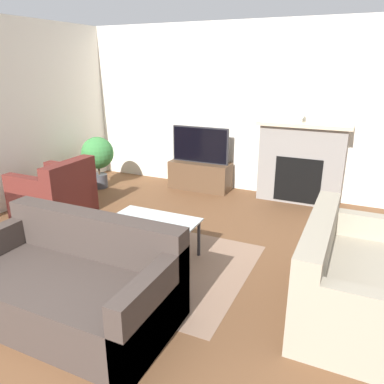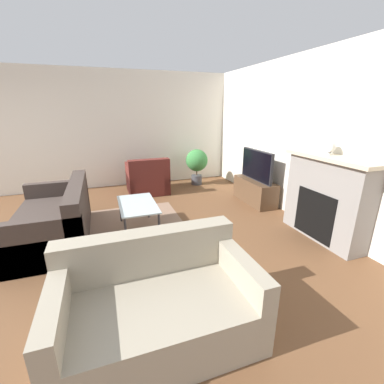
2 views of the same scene
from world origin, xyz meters
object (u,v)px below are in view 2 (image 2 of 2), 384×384
at_px(armchair_by_window, 148,180).
at_px(mantel_clock, 329,147).
at_px(couch_loveseat, 157,306).
at_px(coffee_table, 138,207).
at_px(tv, 257,165).
at_px(couch_sectional, 56,221).
at_px(potted_plant, 197,162).

height_order(armchair_by_window, mantel_clock, mantel_clock).
relative_size(couch_loveseat, coffee_table, 1.64).
relative_size(coffee_table, mantel_clock, 4.67).
relative_size(couch_loveseat, mantel_clock, 7.64).
distance_m(tv, coffee_table, 2.51).
distance_m(couch_loveseat, mantel_clock, 3.04).
xyz_separation_m(couch_sectional, potted_plant, (-2.02, 2.95, 0.28)).
bearing_deg(armchair_by_window, tv, 144.61).
xyz_separation_m(coffee_table, mantel_clock, (1.04, 2.54, 0.94)).
bearing_deg(mantel_clock, couch_sectional, -107.22).
bearing_deg(coffee_table, mantel_clock, 67.73).
bearing_deg(couch_sectional, coffee_table, 84.60).
bearing_deg(coffee_table, couch_loveseat, -3.67).
distance_m(couch_sectional, potted_plant, 3.58).
distance_m(potted_plant, mantel_clock, 3.35).
distance_m(tv, mantel_clock, 1.65).
distance_m(armchair_by_window, mantel_clock, 3.72).
relative_size(couch_loveseat, potted_plant, 1.77).
bearing_deg(armchair_by_window, couch_loveseat, 81.06).
bearing_deg(couch_sectional, armchair_by_window, 136.95).
xyz_separation_m(couch_loveseat, coffee_table, (-2.05, 0.13, 0.11)).
xyz_separation_m(armchair_by_window, potted_plant, (-0.25, 1.29, 0.27)).
height_order(tv, armchair_by_window, tv).
relative_size(armchair_by_window, coffee_table, 0.91).
height_order(coffee_table, mantel_clock, mantel_clock).
distance_m(tv, couch_loveseat, 3.65).
distance_m(couch_loveseat, potted_plant, 4.60).
xyz_separation_m(potted_plant, mantel_clock, (3.17, 0.77, 0.77)).
distance_m(couch_sectional, armchair_by_window, 2.43).
distance_m(couch_sectional, mantel_clock, 4.03).
bearing_deg(couch_sectional, couch_loveseat, 25.78).
height_order(couch_loveseat, mantel_clock, mantel_clock).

